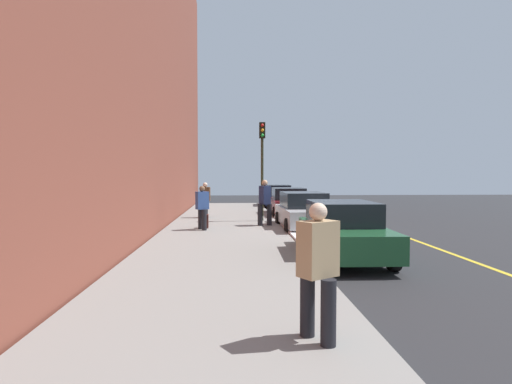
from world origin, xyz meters
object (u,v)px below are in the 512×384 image
pedestrian_brown_coat (205,199)px  pedestrian_tan_coat (318,268)px  parked_car_navy (278,196)px  parked_car_silver (304,211)px  pedestrian_navy_coat (265,201)px  parked_car_green (343,231)px  rolling_suitcase (206,221)px  traffic_light_pole (262,154)px  pedestrian_blue_coat (202,206)px  parked_car_maroon (289,202)px

pedestrian_brown_coat → pedestrian_tan_coat: 15.35m
parked_car_navy → parked_car_silver: (11.43, -0.14, -0.00)m
pedestrian_brown_coat → pedestrian_navy_coat: pedestrian_navy_coat is taller
parked_car_silver → parked_car_green: bearing=0.9°
rolling_suitcase → traffic_light_pole: bearing=135.9°
pedestrian_brown_coat → pedestrian_blue_coat: 4.46m
parked_car_silver → traffic_light_pole: (-2.19, -1.52, 2.35)m
pedestrian_blue_coat → pedestrian_navy_coat: bearing=116.6°
parked_car_navy → parked_car_silver: same height
pedestrian_tan_coat → rolling_suitcase: size_ratio=1.97×
pedestrian_navy_coat → rolling_suitcase: pedestrian_navy_coat is taller
parked_car_navy → pedestrian_tan_coat: size_ratio=2.61×
pedestrian_tan_coat → rolling_suitcase: bearing=-169.1°
parked_car_green → pedestrian_navy_coat: bearing=-165.5°
pedestrian_brown_coat → pedestrian_navy_coat: (3.23, 2.63, 0.09)m
parked_car_silver → pedestrian_blue_coat: (0.76, -3.96, 0.27)m
parked_car_navy → parked_car_silver: bearing=-0.7°
pedestrian_tan_coat → pedestrian_navy_coat: bearing=179.0°
parked_car_maroon → pedestrian_tan_coat: pedestrian_tan_coat is taller
parked_car_maroon → parked_car_green: size_ratio=1.00×
pedestrian_brown_coat → parked_car_green: bearing=24.2°
pedestrian_blue_coat → traffic_light_pole: 4.36m
parked_car_maroon → rolling_suitcase: (5.57, -3.97, -0.34)m
pedestrian_blue_coat → rolling_suitcase: size_ratio=1.87×
parked_car_maroon → parked_car_silver: same height
parked_car_navy → pedestrian_navy_coat: size_ratio=2.44×
pedestrian_tan_coat → pedestrian_blue_coat: size_ratio=1.05×
parked_car_navy → pedestrian_brown_coat: bearing=-29.0°
rolling_suitcase → parked_car_silver: bearing=93.7°
parked_car_silver → rolling_suitcase: parked_car_silver is taller
parked_car_green → pedestrian_navy_coat: pedestrian_navy_coat is taller
parked_car_silver → pedestrian_navy_coat: (-0.47, -1.52, 0.38)m
parked_car_green → pedestrian_navy_coat: size_ratio=2.27×
parked_car_green → pedestrian_navy_coat: (-6.22, -1.61, 0.38)m
pedestrian_brown_coat → rolling_suitcase: 4.01m
rolling_suitcase → pedestrian_brown_coat: bearing=-176.1°
traffic_light_pole → parked_car_silver: bearing=34.7°
parked_car_navy → pedestrian_navy_coat: (10.97, -1.67, 0.38)m
pedestrian_navy_coat → traffic_light_pole: (-1.72, 0.01, 1.97)m
pedestrian_navy_coat → pedestrian_blue_coat: bearing=-63.4°
parked_car_maroon → parked_car_green: same height
parked_car_navy → traffic_light_pole: traffic_light_pole is taller
parked_car_maroon → parked_car_silver: bearing=-0.9°
pedestrian_blue_coat → parked_car_green: bearing=39.0°
parked_car_silver → pedestrian_tan_coat: bearing=-8.6°
parked_car_green → pedestrian_blue_coat: pedestrian_blue_coat is taller
parked_car_navy → parked_car_maroon: bearing=-0.5°
parked_car_green → pedestrian_tan_coat: (5.70, -1.82, 0.32)m
parked_car_maroon → pedestrian_navy_coat: 5.13m
pedestrian_navy_coat → pedestrian_blue_coat: size_ratio=1.13×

